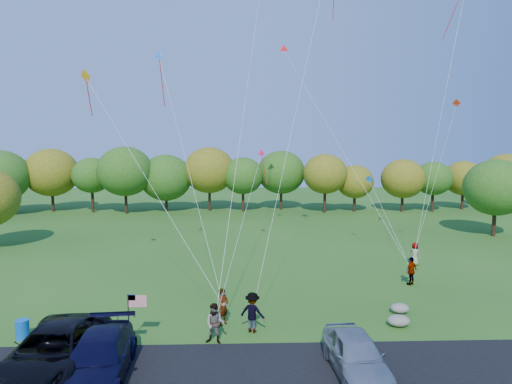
{
  "coord_description": "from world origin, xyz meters",
  "views": [
    {
      "loc": [
        -0.48,
        -20.67,
        9.11
      ],
      "look_at": [
        0.41,
        6.0,
        6.16
      ],
      "focal_mm": 32.0,
      "sensor_mm": 36.0,
      "label": 1
    }
  ],
  "objects_px": {
    "flyer_a": "(223,307)",
    "flyer_e": "(415,254)",
    "flyer_b": "(215,324)",
    "flyer_c": "(252,312)",
    "minivan_silver": "(356,354)",
    "trash_barrel": "(22,329)",
    "flyer_d": "(411,271)",
    "minivan_navy": "(98,358)",
    "minivan_dark": "(54,351)"
  },
  "relations": [
    {
      "from": "flyer_a",
      "to": "flyer_e",
      "type": "bearing_deg",
      "value": -17.21
    },
    {
      "from": "flyer_b",
      "to": "flyer_e",
      "type": "bearing_deg",
      "value": 55.16
    },
    {
      "from": "flyer_c",
      "to": "minivan_silver",
      "type": "bearing_deg",
      "value": 155.03
    },
    {
      "from": "flyer_e",
      "to": "trash_barrel",
      "type": "height_order",
      "value": "flyer_e"
    },
    {
      "from": "flyer_b",
      "to": "trash_barrel",
      "type": "bearing_deg",
      "value": -171.94
    },
    {
      "from": "flyer_b",
      "to": "flyer_d",
      "type": "xyz_separation_m",
      "value": [
        12.05,
        8.11,
        -0.02
      ]
    },
    {
      "from": "flyer_a",
      "to": "flyer_d",
      "type": "distance_m",
      "value": 13.21
    },
    {
      "from": "minivan_navy",
      "to": "flyer_b",
      "type": "relative_size",
      "value": 3.08
    },
    {
      "from": "flyer_c",
      "to": "trash_barrel",
      "type": "distance_m",
      "value": 10.71
    },
    {
      "from": "minivan_dark",
      "to": "flyer_a",
      "type": "height_order",
      "value": "minivan_dark"
    },
    {
      "from": "trash_barrel",
      "to": "minivan_silver",
      "type": "bearing_deg",
      "value": -14.72
    },
    {
      "from": "minivan_navy",
      "to": "flyer_d",
      "type": "bearing_deg",
      "value": 30.29
    },
    {
      "from": "flyer_a",
      "to": "flyer_e",
      "type": "height_order",
      "value": "flyer_a"
    },
    {
      "from": "minivan_dark",
      "to": "flyer_d",
      "type": "relative_size",
      "value": 3.61
    },
    {
      "from": "flyer_b",
      "to": "trash_barrel",
      "type": "height_order",
      "value": "flyer_b"
    },
    {
      "from": "flyer_a",
      "to": "flyer_b",
      "type": "xyz_separation_m",
      "value": [
        -0.29,
        -2.1,
        -0.01
      ]
    },
    {
      "from": "minivan_dark",
      "to": "trash_barrel",
      "type": "height_order",
      "value": "minivan_dark"
    },
    {
      "from": "flyer_d",
      "to": "flyer_a",
      "type": "bearing_deg",
      "value": -9.87
    },
    {
      "from": "flyer_a",
      "to": "flyer_e",
      "type": "xyz_separation_m",
      "value": [
        13.75,
        10.62,
        -0.08
      ]
    },
    {
      "from": "minivan_dark",
      "to": "flyer_d",
      "type": "distance_m",
      "value": 21.13
    },
    {
      "from": "flyer_e",
      "to": "trash_barrel",
      "type": "bearing_deg",
      "value": 74.64
    },
    {
      "from": "flyer_c",
      "to": "trash_barrel",
      "type": "relative_size",
      "value": 2.16
    },
    {
      "from": "minivan_silver",
      "to": "flyer_b",
      "type": "distance_m",
      "value": 6.44
    },
    {
      "from": "minivan_navy",
      "to": "flyer_c",
      "type": "distance_m",
      "value": 7.38
    },
    {
      "from": "flyer_b",
      "to": "flyer_c",
      "type": "relative_size",
      "value": 0.95
    },
    {
      "from": "minivan_silver",
      "to": "flyer_e",
      "type": "height_order",
      "value": "flyer_e"
    },
    {
      "from": "flyer_a",
      "to": "flyer_e",
      "type": "relative_size",
      "value": 1.09
    },
    {
      "from": "minivan_navy",
      "to": "flyer_c",
      "type": "xyz_separation_m",
      "value": [
        5.99,
        4.31,
        0.08
      ]
    },
    {
      "from": "minivan_navy",
      "to": "flyer_e",
      "type": "bearing_deg",
      "value": 36.62
    },
    {
      "from": "flyer_c",
      "to": "trash_barrel",
      "type": "bearing_deg",
      "value": 24.56
    },
    {
      "from": "minivan_silver",
      "to": "flyer_c",
      "type": "bearing_deg",
      "value": 129.4
    },
    {
      "from": "minivan_dark",
      "to": "flyer_b",
      "type": "xyz_separation_m",
      "value": [
        6.15,
        2.62,
        -0.05
      ]
    },
    {
      "from": "minivan_silver",
      "to": "flyer_d",
      "type": "bearing_deg",
      "value": 56.92
    },
    {
      "from": "minivan_navy",
      "to": "minivan_dark",
      "type": "bearing_deg",
      "value": 161.06
    },
    {
      "from": "minivan_dark",
      "to": "flyer_c",
      "type": "relative_size",
      "value": 3.37
    },
    {
      "from": "flyer_a",
      "to": "flyer_e",
      "type": "distance_m",
      "value": 17.37
    },
    {
      "from": "flyer_d",
      "to": "minivan_navy",
      "type": "bearing_deg",
      "value": -2.43
    },
    {
      "from": "flyer_d",
      "to": "trash_barrel",
      "type": "relative_size",
      "value": 2.01
    },
    {
      "from": "flyer_b",
      "to": "flyer_d",
      "type": "height_order",
      "value": "flyer_b"
    },
    {
      "from": "minivan_silver",
      "to": "flyer_e",
      "type": "distance_m",
      "value": 17.87
    },
    {
      "from": "minivan_silver",
      "to": "flyer_c",
      "type": "distance_m",
      "value": 5.8
    },
    {
      "from": "flyer_a",
      "to": "flyer_c",
      "type": "distance_m",
      "value": 1.69
    },
    {
      "from": "minivan_dark",
      "to": "flyer_c",
      "type": "xyz_separation_m",
      "value": [
        7.88,
        3.81,
        0.0
      ]
    },
    {
      "from": "flyer_a",
      "to": "flyer_c",
      "type": "height_order",
      "value": "flyer_c"
    },
    {
      "from": "minivan_silver",
      "to": "flyer_b",
      "type": "xyz_separation_m",
      "value": [
        -5.66,
        3.07,
        0.06
      ]
    },
    {
      "from": "trash_barrel",
      "to": "flyer_d",
      "type": "bearing_deg",
      "value": 19.23
    },
    {
      "from": "flyer_b",
      "to": "flyer_e",
      "type": "relative_size",
      "value": 1.09
    },
    {
      "from": "minivan_silver",
      "to": "flyer_d",
      "type": "xyz_separation_m",
      "value": [
        6.39,
        11.18,
        0.04
      ]
    },
    {
      "from": "minivan_navy",
      "to": "trash_barrel",
      "type": "xyz_separation_m",
      "value": [
        -4.7,
        3.89,
        -0.44
      ]
    },
    {
      "from": "flyer_e",
      "to": "flyer_d",
      "type": "bearing_deg",
      "value": 113.85
    }
  ]
}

